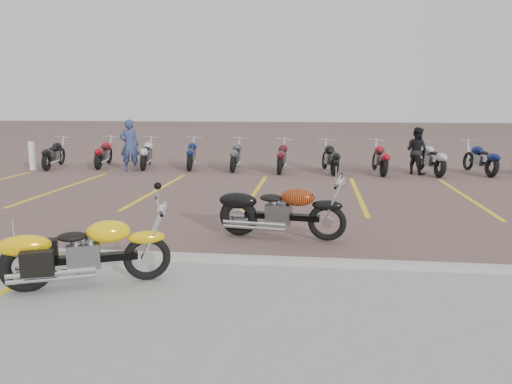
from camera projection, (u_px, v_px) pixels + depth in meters
ground at (230, 229)px, 9.45m from camera, size 100.00×100.00×0.00m
concrete_apron at (154, 340)px, 5.06m from camera, size 60.00×5.00×0.01m
curb at (207, 259)px, 7.49m from camera, size 60.00×0.18×0.12m
parking_stripes at (255, 192)px, 13.36m from camera, size 38.00×5.50×0.01m
yellow_cruiser at (83, 255)px, 6.46m from camera, size 2.03×0.93×0.88m
flame_cruiser at (279, 212)px, 8.77m from camera, size 2.27×0.51×0.94m
person_a at (130, 145)px, 17.19m from camera, size 0.75×0.61×1.79m
person_b at (417, 151)px, 16.53m from camera, size 0.95×0.95×1.55m
bollard at (32, 156)px, 17.52m from camera, size 0.15×0.15×1.00m
bg_bike_row at (353, 156)px, 17.02m from camera, size 22.32×2.06×1.10m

